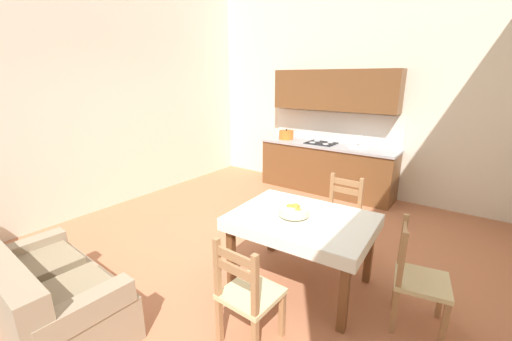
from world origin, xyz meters
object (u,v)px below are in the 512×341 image
object	(u,v)px
dining_chair_window_side	(417,279)
small_couch	(49,297)
kitchen_cabinetry	(328,146)
dining_table	(302,228)
fruit_bowl	(294,211)
dining_chair_kitchen_side	(340,217)
dining_chair_camera_side	(248,295)

from	to	relation	value
dining_chair_window_side	small_couch	xyz separation A→B (m)	(-2.44, -1.85, -0.13)
small_couch	kitchen_cabinetry	bearing A→B (deg)	84.70
dining_table	fruit_bowl	size ratio (longest dim) A/B	4.65
dining_chair_kitchen_side	small_couch	distance (m)	3.03
dining_table	small_couch	distance (m)	2.29
small_couch	dining_chair_kitchen_side	bearing A→B (deg)	61.18
small_couch	fruit_bowl	distance (m)	2.24
dining_chair_kitchen_side	dining_chair_camera_side	distance (m)	1.79
kitchen_cabinetry	dining_chair_window_side	size ratio (longest dim) A/B	2.67
kitchen_cabinetry	dining_chair_kitchen_side	bearing A→B (deg)	-61.91
dining_table	dining_chair_camera_side	world-z (taller)	dining_chair_camera_side
kitchen_cabinetry	dining_chair_kitchen_side	xyz separation A→B (m)	(1.03, -1.93, -0.41)
dining_chair_kitchen_side	dining_chair_camera_side	size ratio (longest dim) A/B	1.00
kitchen_cabinetry	dining_chair_camera_side	world-z (taller)	kitchen_cabinetry
dining_table	dining_chair_window_side	distance (m)	1.07
fruit_bowl	small_couch	bearing A→B (deg)	-127.33
dining_table	dining_chair_window_side	xyz separation A→B (m)	(1.05, 0.07, -0.19)
dining_chair_camera_side	fruit_bowl	bearing A→B (deg)	96.48
dining_table	small_couch	bearing A→B (deg)	-127.92
kitchen_cabinetry	fruit_bowl	distance (m)	2.99
dining_chair_kitchen_side	fruit_bowl	distance (m)	1.00
dining_chair_kitchen_side	kitchen_cabinetry	bearing A→B (deg)	118.09
kitchen_cabinetry	fruit_bowl	xyz separation A→B (m)	(0.90, -2.85, -0.04)
dining_chair_camera_side	dining_chair_window_side	bearing A→B (deg)	44.38
dining_chair_kitchen_side	dining_chair_window_side	xyz separation A→B (m)	(0.99, -0.80, 0.00)
kitchen_cabinetry	dining_chair_kitchen_side	distance (m)	2.23
dining_chair_camera_side	small_couch	size ratio (longest dim) A/B	0.64
dining_chair_window_side	kitchen_cabinetry	bearing A→B (deg)	126.49
dining_chair_window_side	dining_chair_kitchen_side	bearing A→B (deg)	141.11
dining_chair_camera_side	kitchen_cabinetry	bearing A→B (deg)	105.00
dining_chair_camera_side	small_couch	bearing A→B (deg)	-148.99
dining_chair_window_side	dining_table	bearing A→B (deg)	-176.27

